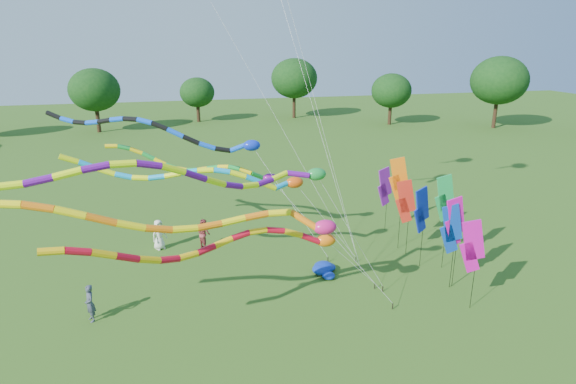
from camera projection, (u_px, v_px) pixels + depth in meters
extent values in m
plane|color=#285616|center=(340.00, 323.00, 20.54)|extent=(160.00, 160.00, 0.00)
cylinder|color=#382314|center=(495.00, 116.00, 64.76)|extent=(0.50, 0.50, 3.24)
ellipsoid|color=#0E340F|center=(499.00, 84.00, 63.47)|extent=(6.84, 6.84, 5.82)
cylinder|color=#382314|center=(390.00, 117.00, 67.53)|extent=(0.50, 0.50, 2.19)
ellipsoid|color=#0E340F|center=(391.00, 96.00, 66.66)|extent=(4.62, 4.62, 3.92)
cylinder|color=#382314|center=(294.00, 111.00, 71.55)|extent=(0.50, 0.50, 2.63)
ellipsoid|color=#0E340F|center=(295.00, 87.00, 70.50)|extent=(5.56, 5.56, 4.72)
cylinder|color=#382314|center=(196.00, 110.00, 73.14)|extent=(0.50, 0.50, 2.33)
ellipsoid|color=#0E340F|center=(194.00, 90.00, 72.22)|extent=(4.91, 4.91, 4.17)
cylinder|color=#382314|center=(88.00, 114.00, 67.99)|extent=(0.50, 0.50, 2.85)
ellipsoid|color=#0E340F|center=(84.00, 87.00, 66.85)|extent=(6.01, 6.01, 5.11)
cylinder|color=black|center=(375.00, 286.00, 23.27)|extent=(0.05, 0.05, 0.30)
cylinder|color=silver|center=(352.00, 263.00, 22.13)|extent=(0.02, 0.02, 4.10)
ellipsoid|color=orange|center=(326.00, 240.00, 21.02)|extent=(0.91, 0.59, 0.59)
cylinder|color=red|center=(310.00, 238.00, 20.71)|extent=(0.27, 0.27, 0.87)
cylinder|color=yellow|center=(293.00, 233.00, 20.41)|extent=(0.27, 0.27, 0.84)
cylinder|color=red|center=(275.00, 230.00, 20.11)|extent=(0.27, 0.27, 0.79)
cylinder|color=yellow|center=(258.00, 231.00, 19.82)|extent=(0.27, 0.27, 0.77)
cylinder|color=red|center=(241.00, 235.00, 19.50)|extent=(0.27, 0.27, 0.77)
cylinder|color=yellow|center=(223.00, 242.00, 19.15)|extent=(0.27, 0.27, 0.78)
cylinder|color=red|center=(206.00, 250.00, 18.75)|extent=(0.27, 0.27, 0.78)
cylinder|color=yellow|center=(188.00, 256.00, 18.28)|extent=(0.27, 0.27, 0.79)
cylinder|color=red|center=(170.00, 259.00, 17.74)|extent=(0.27, 0.27, 0.81)
cylinder|color=yellow|center=(149.00, 260.00, 17.16)|extent=(0.27, 0.27, 0.84)
cylinder|color=red|center=(127.00, 257.00, 16.56)|extent=(0.27, 0.27, 0.86)
cylinder|color=yellow|center=(103.00, 254.00, 15.99)|extent=(0.27, 0.27, 0.85)
cylinder|color=red|center=(78.00, 251.00, 15.48)|extent=(0.27, 0.27, 0.80)
cylinder|color=yellow|center=(51.00, 251.00, 15.07)|extent=(0.27, 0.27, 0.77)
cylinder|color=black|center=(393.00, 306.00, 21.52)|extent=(0.05, 0.05, 0.30)
cylinder|color=silver|center=(361.00, 267.00, 20.48)|extent=(0.02, 0.02, 5.19)
ellipsoid|color=#DA186D|center=(325.00, 227.00, 19.47)|extent=(0.97, 0.62, 0.62)
cylinder|color=orange|center=(304.00, 220.00, 19.42)|extent=(0.28, 0.28, 1.23)
cylinder|color=#FFE70D|center=(279.00, 213.00, 19.36)|extent=(0.28, 0.28, 0.94)
cylinder|color=orange|center=(257.00, 216.00, 19.13)|extent=(0.28, 0.28, 0.95)
cylinder|color=#FFE70D|center=(233.00, 221.00, 18.86)|extent=(0.28, 0.28, 0.95)
cylinder|color=orange|center=(210.00, 226.00, 18.53)|extent=(0.28, 0.28, 0.96)
cylinder|color=#FFE70D|center=(185.00, 229.00, 18.13)|extent=(0.28, 0.28, 0.97)
cylinder|color=orange|center=(159.00, 229.00, 17.68)|extent=(0.28, 0.28, 0.99)
cylinder|color=#FFE70D|center=(131.00, 226.00, 17.19)|extent=(0.28, 0.28, 1.02)
cylinder|color=orange|center=(101.00, 220.00, 16.70)|extent=(0.28, 0.28, 1.03)
cylinder|color=#FFE70D|center=(70.00, 213.00, 16.26)|extent=(0.28, 0.28, 1.01)
cylinder|color=orange|center=(38.00, 207.00, 15.90)|extent=(0.28, 0.28, 0.97)
cylinder|color=#FFE70D|center=(6.00, 204.00, 15.65)|extent=(0.28, 0.28, 0.95)
cylinder|color=black|center=(383.00, 289.00, 23.01)|extent=(0.05, 0.05, 0.30)
cylinder|color=silver|center=(353.00, 236.00, 20.98)|extent=(0.02, 0.02, 7.40)
ellipsoid|color=#188931|center=(316.00, 174.00, 18.99)|extent=(0.79, 0.50, 0.50)
cylinder|color=#610C87|center=(298.00, 174.00, 18.78)|extent=(0.23, 0.23, 0.89)
cylinder|color=#E1FE0D|center=(280.00, 176.00, 18.53)|extent=(0.23, 0.23, 0.77)
cylinder|color=#610C87|center=(265.00, 182.00, 18.04)|extent=(0.23, 0.23, 0.77)
cylinder|color=#E1FE0D|center=(249.00, 186.00, 17.49)|extent=(0.23, 0.23, 0.78)
cylinder|color=#610C87|center=(233.00, 185.00, 16.89)|extent=(0.23, 0.23, 0.81)
cylinder|color=#E1FE0D|center=(215.00, 182.00, 16.28)|extent=(0.23, 0.23, 0.84)
cylinder|color=#610C87|center=(195.00, 176.00, 15.67)|extent=(0.23, 0.23, 0.85)
cylinder|color=#E1FE0D|center=(173.00, 169.00, 15.12)|extent=(0.23, 0.23, 0.82)
cylinder|color=#610C87|center=(149.00, 165.00, 14.65)|extent=(0.23, 0.23, 0.77)
cylinder|color=#E1FE0D|center=(123.00, 164.00, 14.27)|extent=(0.23, 0.23, 0.76)
cylinder|color=#610C87|center=(96.00, 167.00, 13.99)|extent=(0.23, 0.23, 0.77)
cylinder|color=#E1FE0D|center=(67.00, 174.00, 13.77)|extent=(0.23, 0.23, 0.79)
cylinder|color=#610C87|center=(38.00, 181.00, 13.58)|extent=(0.23, 0.23, 0.79)
cylinder|color=#E1FE0D|center=(8.00, 186.00, 13.37)|extent=(0.23, 0.23, 0.77)
cylinder|color=black|center=(328.00, 259.00, 26.06)|extent=(0.05, 0.05, 0.30)
cylinder|color=silver|center=(291.00, 203.00, 25.26)|extent=(0.02, 0.02, 7.31)
ellipsoid|color=#0E28C5|center=(252.00, 145.00, 24.50)|extent=(0.88, 0.57, 0.57)
cylinder|color=blue|center=(238.00, 148.00, 24.62)|extent=(0.26, 0.26, 0.82)
cylinder|color=black|center=(223.00, 150.00, 24.64)|extent=(0.26, 0.26, 0.80)
cylinder|color=blue|center=(207.00, 146.00, 24.46)|extent=(0.26, 0.26, 0.83)
cylinder|color=black|center=(191.00, 140.00, 24.28)|extent=(0.26, 0.26, 0.86)
cylinder|color=blue|center=(175.00, 133.00, 24.13)|extent=(0.26, 0.26, 0.85)
cylinder|color=black|center=(160.00, 126.00, 24.05)|extent=(0.26, 0.26, 0.82)
cylinder|color=blue|center=(145.00, 121.00, 24.07)|extent=(0.26, 0.26, 0.78)
cylinder|color=black|center=(130.00, 119.00, 24.19)|extent=(0.26, 0.26, 0.77)
cylinder|color=blue|center=(117.00, 119.00, 24.41)|extent=(0.26, 0.26, 0.79)
cylinder|color=black|center=(105.00, 121.00, 24.68)|extent=(0.26, 0.26, 0.80)
cylinder|color=blue|center=(92.00, 122.00, 24.97)|extent=(0.26, 0.26, 0.79)
cylinder|color=black|center=(80.00, 122.00, 25.21)|extent=(0.26, 0.26, 0.78)
cylinder|color=blue|center=(67.00, 120.00, 25.39)|extent=(0.26, 0.26, 0.79)
cylinder|color=black|center=(54.00, 115.00, 25.47)|extent=(0.26, 0.26, 0.82)
cylinder|color=black|center=(356.00, 260.00, 26.04)|extent=(0.05, 0.05, 0.30)
cylinder|color=silver|center=(327.00, 222.00, 24.86)|extent=(0.02, 0.02, 5.71)
ellipsoid|color=#DF4A0D|center=(295.00, 182.00, 23.73)|extent=(0.88, 0.57, 0.57)
cylinder|color=#0D9CE6|center=(282.00, 186.00, 23.38)|extent=(0.26, 0.26, 0.84)
cylinder|color=#F1FF0D|center=(268.00, 185.00, 22.91)|extent=(0.26, 0.26, 0.83)
cylinder|color=#0D9CE6|center=(253.00, 180.00, 22.55)|extent=(0.26, 0.26, 0.81)
cylinder|color=#F1FF0D|center=(238.00, 174.00, 22.26)|extent=(0.26, 0.26, 0.78)
cylinder|color=#0D9CE6|center=(222.00, 171.00, 22.07)|extent=(0.26, 0.26, 0.74)
cylinder|color=#F1FF0D|center=(206.00, 170.00, 21.98)|extent=(0.26, 0.26, 0.74)
cylinder|color=#0D9CE6|center=(189.00, 172.00, 21.97)|extent=(0.26, 0.26, 0.76)
cylinder|color=#F1FF0D|center=(173.00, 175.00, 22.00)|extent=(0.26, 0.26, 0.77)
cylinder|color=#0D9CE6|center=(157.00, 177.00, 22.02)|extent=(0.26, 0.26, 0.75)
cylinder|color=#F1FF0D|center=(140.00, 178.00, 21.99)|extent=(0.26, 0.26, 0.74)
cylinder|color=#0D9CE6|center=(124.00, 176.00, 21.88)|extent=(0.26, 0.26, 0.76)
cylinder|color=#F1FF0D|center=(106.00, 171.00, 21.67)|extent=(0.26, 0.26, 0.79)
cylinder|color=#0D9CE6|center=(88.00, 165.00, 21.37)|extent=(0.26, 0.26, 0.81)
cylinder|color=#F1FF0D|center=(69.00, 159.00, 21.01)|extent=(0.26, 0.26, 0.81)
cylinder|color=black|center=(325.00, 241.00, 28.39)|extent=(0.05, 0.05, 0.30)
cylinder|color=silver|center=(298.00, 209.00, 27.85)|extent=(0.02, 0.02, 4.91)
ellipsoid|color=#7F0B7C|center=(270.00, 178.00, 27.34)|extent=(0.86, 0.55, 0.55)
cylinder|color=#149831|center=(258.00, 176.00, 27.04)|extent=(0.25, 0.25, 0.94)
cylinder|color=yellow|center=(246.00, 171.00, 26.73)|extent=(0.25, 0.25, 0.68)
cylinder|color=#149831|center=(234.00, 168.00, 26.80)|extent=(0.25, 0.25, 0.66)
cylinder|color=yellow|center=(223.00, 167.00, 26.96)|extent=(0.25, 0.25, 0.66)
cylinder|color=#149831|center=(213.00, 168.00, 27.19)|extent=(0.25, 0.25, 0.68)
cylinder|color=yellow|center=(202.00, 169.00, 27.44)|extent=(0.25, 0.25, 0.68)
cylinder|color=#149831|center=(192.00, 170.00, 27.67)|extent=(0.25, 0.25, 0.66)
cylinder|color=yellow|center=(182.00, 169.00, 27.83)|extent=(0.25, 0.25, 0.65)
cylinder|color=#149831|center=(171.00, 166.00, 27.90)|extent=(0.25, 0.25, 0.68)
cylinder|color=yellow|center=(160.00, 162.00, 27.86)|extent=(0.25, 0.25, 0.72)
cylinder|color=#149831|center=(148.00, 156.00, 27.74)|extent=(0.25, 0.25, 0.73)
cylinder|color=yellow|center=(136.00, 151.00, 27.56)|extent=(0.25, 0.25, 0.72)
cylinder|color=#149831|center=(124.00, 147.00, 27.36)|extent=(0.25, 0.25, 0.69)
cylinder|color=yellow|center=(111.00, 146.00, 27.18)|extent=(0.25, 0.25, 0.67)
cylinder|color=black|center=(360.00, 271.00, 24.75)|extent=(0.04, 0.04, 0.30)
cylinder|color=silver|center=(275.00, 116.00, 22.45)|extent=(0.01, 0.01, 17.93)
cylinder|color=black|center=(360.00, 271.00, 24.75)|extent=(0.04, 0.04, 0.30)
cylinder|color=silver|center=(303.00, 57.00, 20.67)|extent=(0.01, 0.01, 22.00)
cylinder|color=black|center=(360.00, 271.00, 24.75)|extent=(0.04, 0.04, 0.30)
cylinder|color=silver|center=(312.00, 103.00, 25.09)|extent=(0.01, 0.01, 17.90)
cylinder|color=black|center=(423.00, 230.00, 25.06)|extent=(0.02, 0.02, 4.10)
cube|color=#0B1EA4|center=(422.00, 205.00, 24.50)|extent=(1.10, 0.51, 1.93)
cube|color=#0B1EA4|center=(420.00, 220.00, 24.70)|extent=(0.96, 0.45, 1.51)
cylinder|color=black|center=(456.00, 246.00, 22.93)|extent=(0.02, 0.02, 4.29)
cube|color=#E80CA9|center=(456.00, 216.00, 22.39)|extent=(1.16, 0.17, 1.93)
cube|color=#E80CA9|center=(453.00, 232.00, 22.61)|extent=(1.01, 0.16, 1.51)
cylinder|color=black|center=(401.00, 207.00, 27.11)|extent=(0.02, 0.02, 5.06)
cube|color=orange|center=(399.00, 174.00, 26.52)|extent=(1.14, 0.34, 1.93)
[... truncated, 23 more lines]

